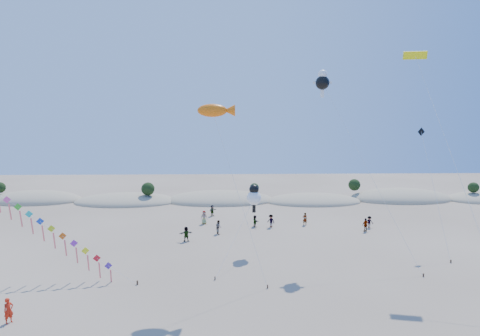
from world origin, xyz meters
name	(u,v)px	position (x,y,z in m)	size (l,w,h in m)	color
dune_ridge	(226,200)	(1.06, 45.14, 0.11)	(145.30, 11.49, 5.57)	gray
fish_kite	(217,111)	(0.50, 10.58, 14.69)	(5.85, 2.56, 15.27)	#3F2D1E
cartoon_kite_low	(254,196)	(4.16, 18.09, 5.99)	(4.71, 8.37, 7.24)	#3F2D1E
cartoon_kite_high	(323,82)	(11.42, 19.35, 17.95)	(8.53, 9.46, 19.17)	#3F2D1E
parafoil_kite	(417,60)	(19.28, 14.98, 19.55)	(2.37, 14.54, 20.43)	#3F2D1E
dark_kite	(429,166)	(23.02, 18.85, 9.02)	(0.93, 6.88, 13.12)	#3F2D1E
flyer_foreground	(9,311)	(-13.69, 3.44, 0.89)	(0.65, 0.43, 1.78)	red
beachgoers	(254,222)	(4.84, 27.37, 0.83)	(24.57, 13.43, 1.79)	slate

